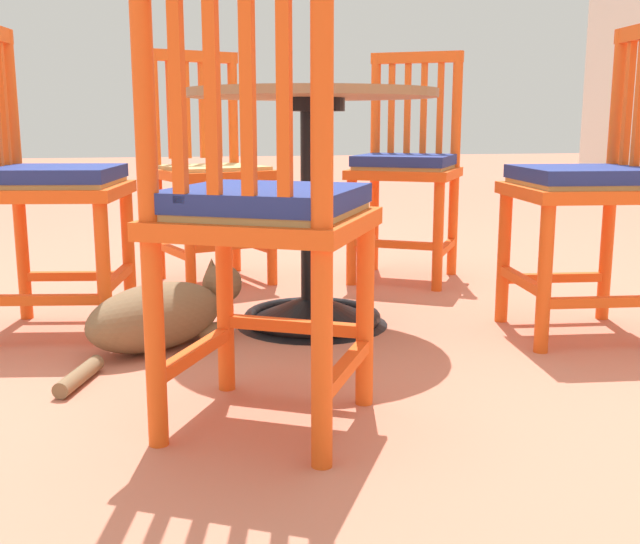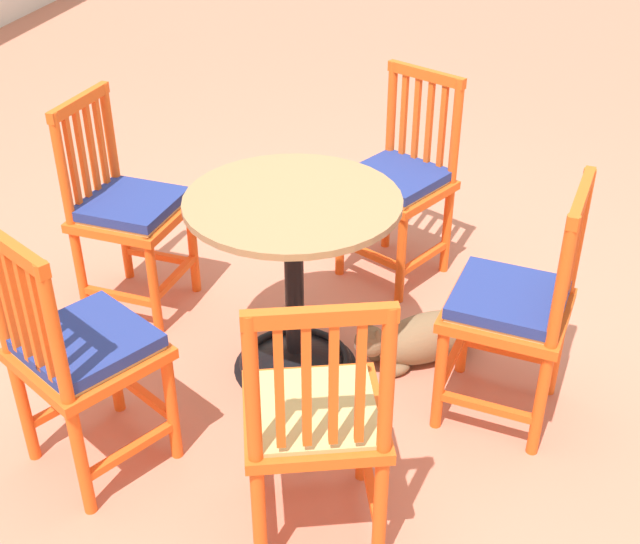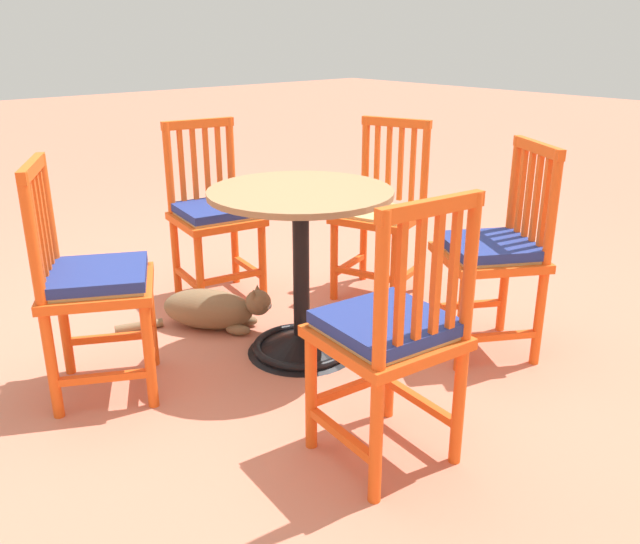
{
  "view_description": "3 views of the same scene",
  "coord_description": "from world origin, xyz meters",
  "views": [
    {
      "loc": [
        2.18,
        -0.29,
        0.64
      ],
      "look_at": [
        -0.1,
        0.18,
        0.18
      ],
      "focal_mm": 43.1,
      "sensor_mm": 36.0,
      "label": 1
    },
    {
      "loc": [
        -2.6,
        -0.52,
        2.02
      ],
      "look_at": [
        -0.16,
        0.06,
        0.46
      ],
      "focal_mm": 46.68,
      "sensor_mm": 36.0,
      "label": 2
    },
    {
      "loc": [
        1.53,
        2.21,
        1.35
      ],
      "look_at": [
        -0.22,
        0.19,
        0.36
      ],
      "focal_mm": 37.3,
      "sensor_mm": 36.0,
      "label": 3
    }
  ],
  "objects": [
    {
      "name": "tabby_cat",
      "position": [
        0.02,
        -0.29,
        0.1
      ],
      "size": [
        0.59,
        0.5,
        0.23
      ],
      "color": "brown",
      "rests_on": "ground_plane"
    },
    {
      "name": "orange_chair_tucked_in",
      "position": [
        -0.21,
        -0.62,
        0.45
      ],
      "size": [
        0.46,
        0.46,
        0.91
      ],
      "color": "#EA5619",
      "rests_on": "ground_plane"
    },
    {
      "name": "cafe_table",
      "position": [
        -0.14,
        0.16,
        0.28
      ],
      "size": [
        0.76,
        0.76,
        0.73
      ],
      "color": "black",
      "rests_on": "ground_plane"
    },
    {
      "name": "orange_chair_near_fence",
      "position": [
        -0.78,
        0.68,
        0.45
      ],
      "size": [
        0.55,
        0.55,
        0.91
      ],
      "color": "#EA5619",
      "rests_on": "ground_plane"
    },
    {
      "name": "orange_chair_facing_out",
      "position": [
        0.66,
        -0.1,
        0.45
      ],
      "size": [
        0.54,
        0.54,
        0.91
      ],
      "color": "#EA5619",
      "rests_on": "ground_plane"
    },
    {
      "name": "orange_chair_by_planter",
      "position": [
        -0.89,
        -0.1,
        0.43
      ],
      "size": [
        0.51,
        0.51,
        0.91
      ],
      "color": "#EA5619",
      "rests_on": "ground_plane"
    },
    {
      "name": "ground_plane",
      "position": [
        0.0,
        0.0,
        0.0
      ],
      "size": [
        24.0,
        24.0,
        0.0
      ],
      "primitive_type": "plane",
      "color": "#C6755B"
    },
    {
      "name": "orange_chair_at_corner",
      "position": [
        0.14,
        0.94,
        0.45
      ],
      "size": [
        0.44,
        0.44,
        0.91
      ],
      "color": "#EA5619",
      "rests_on": "ground_plane"
    }
  ]
}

